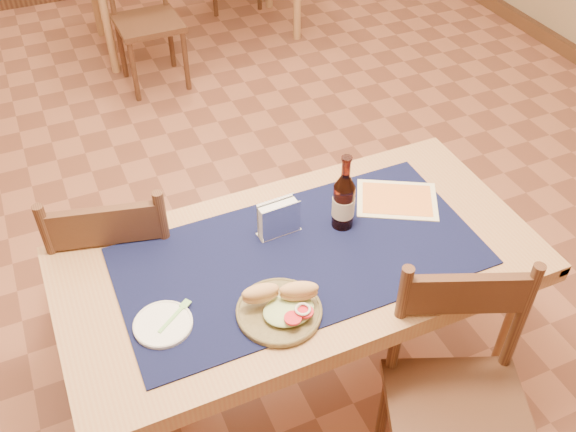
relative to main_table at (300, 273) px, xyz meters
name	(u,v)px	position (x,y,z in m)	size (l,w,h in m)	color
main_table	(300,273)	(0.00, 0.00, 0.00)	(1.60, 0.80, 0.75)	#A67A4E
placemat	(300,256)	(0.00, 0.00, 0.09)	(1.20, 0.60, 0.01)	black
baseboard	(231,250)	(0.00, 0.80, -0.62)	(6.00, 7.00, 0.10)	#4D2F1B
chair_main_far	(123,264)	(-0.53, 0.47, -0.17)	(0.53, 0.53, 0.95)	#4D2F1B
chair_main_near	(458,403)	(0.29, -0.56, -0.17)	(0.57, 0.57, 0.95)	#4D2F1B
chair_back_near	(146,17)	(0.11, 2.64, -0.21)	(0.41, 0.41, 0.88)	#4D2F1B
sandwich_plate	(282,307)	(-0.15, -0.20, 0.12)	(0.26, 0.26, 0.10)	brown
side_plate	(163,324)	(-0.50, -0.10, 0.10)	(0.18, 0.18, 0.01)	white
fork	(177,313)	(-0.45, -0.08, 0.10)	(0.13, 0.10, 0.00)	#84D072
beer_bottle	(344,201)	(0.20, 0.08, 0.20)	(0.08, 0.08, 0.29)	#45160C
napkin_holder	(279,219)	(-0.02, 0.13, 0.15)	(0.15, 0.06, 0.13)	silver
menu_card	(397,200)	(0.44, 0.11, 0.09)	(0.36, 0.33, 0.01)	beige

